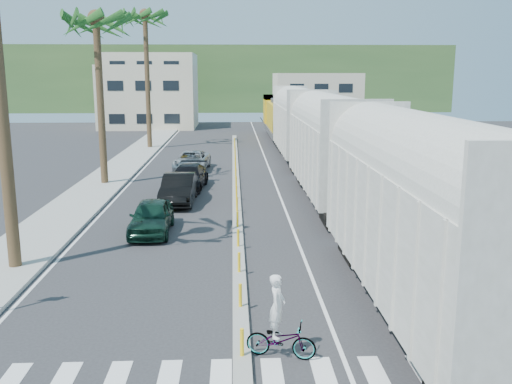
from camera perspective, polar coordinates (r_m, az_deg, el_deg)
ground at (r=15.39m, az=-1.47°, el=-14.79°), size 140.00×140.00×0.00m
sidewalk at (r=40.23m, az=-14.25°, el=1.63°), size 3.00×90.00×0.15m
rails at (r=42.64m, az=4.67°, el=2.44°), size 1.56×100.00×0.06m
median at (r=34.40m, az=-1.99°, el=0.33°), size 0.45×60.00×0.85m
crosswalk at (r=13.62m, az=-1.33°, el=-18.52°), size 14.00×2.20×0.01m
lane_markings at (r=39.42m, az=-5.17°, el=1.63°), size 9.42×90.00×0.01m
freight_train at (r=36.43m, az=5.88°, el=5.40°), size 3.00×60.94×5.85m
palm_trees at (r=37.53m, az=-15.22°, el=17.34°), size 3.50×37.20×13.75m
buildings at (r=85.69m, az=-6.61°, el=9.95°), size 38.00×27.00×10.00m
hillside at (r=113.77m, az=-2.29°, el=11.26°), size 80.00×20.00×12.00m
car_lead at (r=25.41m, az=-10.42°, el=-2.46°), size 1.80×4.33×1.46m
car_second at (r=31.04m, az=-7.72°, el=0.31°), size 1.90×4.88×1.58m
car_third at (r=34.89m, az=-6.80°, el=1.48°), size 2.96×5.37×1.45m
car_rear at (r=41.77m, az=-6.43°, el=3.13°), size 3.09×5.34×1.38m
cyclist at (r=14.40m, az=2.43°, el=-13.79°), size 1.52×2.06×2.15m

